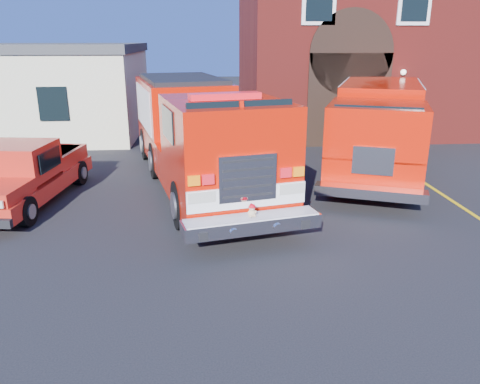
{
  "coord_description": "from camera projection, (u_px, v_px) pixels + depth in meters",
  "views": [
    {
      "loc": [
        -0.76,
        -11.11,
        4.56
      ],
      "look_at": [
        0.0,
        -1.2,
        1.3
      ],
      "focal_mm": 35.0,
      "sensor_mm": 36.0,
      "label": 1
    }
  ],
  "objects": [
    {
      "name": "parking_stripe_mid",
      "position": [
        415.0,
        176.0,
        16.27
      ],
      "size": [
        0.12,
        3.0,
        0.01
      ],
      "primitive_type": "cube",
      "color": "#EAB80C",
      "rests_on": "ground"
    },
    {
      "name": "fire_station",
      "position": [
        388.0,
        45.0,
        24.58
      ],
      "size": [
        15.2,
        10.2,
        8.45
      ],
      "color": "maroon",
      "rests_on": "ground"
    },
    {
      "name": "ground",
      "position": [
        236.0,
        226.0,
        12.01
      ],
      "size": [
        100.0,
        100.0,
        0.0
      ],
      "primitive_type": "plane",
      "color": "black",
      "rests_on": "ground"
    },
    {
      "name": "parking_stripe_far",
      "position": [
        383.0,
        156.0,
        19.11
      ],
      "size": [
        0.12,
        3.0,
        0.01
      ],
      "primitive_type": "cube",
      "color": "#EAB80C",
      "rests_on": "ground"
    },
    {
      "name": "pickup_truck",
      "position": [
        24.0,
        174.0,
        13.46
      ],
      "size": [
        2.65,
        5.71,
        1.8
      ],
      "color": "black",
      "rests_on": "ground"
    },
    {
      "name": "fire_engine",
      "position": [
        198.0,
        133.0,
        14.93
      ],
      "size": [
        5.29,
        11.1,
        3.3
      ],
      "color": "black",
      "rests_on": "ground"
    },
    {
      "name": "side_building",
      "position": [
        36.0,
        89.0,
        22.97
      ],
      "size": [
        10.2,
        8.2,
        4.35
      ],
      "color": "beige",
      "rests_on": "ground"
    },
    {
      "name": "parking_stripe_near",
      "position": [
        459.0,
        206.0,
        13.42
      ],
      "size": [
        0.12,
        3.0,
        0.01
      ],
      "primitive_type": "cube",
      "color": "#EAB80C",
      "rests_on": "ground"
    },
    {
      "name": "secondary_truck",
      "position": [
        378.0,
        125.0,
        16.64
      ],
      "size": [
        6.04,
        9.69,
        3.01
      ],
      "color": "black",
      "rests_on": "ground"
    }
  ]
}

